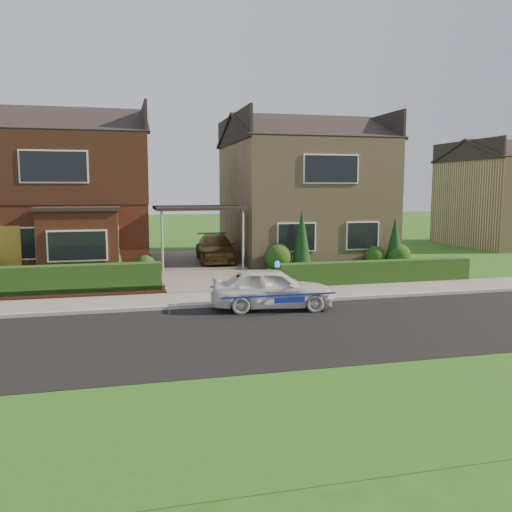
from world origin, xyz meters
name	(u,v)px	position (x,y,z in m)	size (l,w,h in m)	color
ground	(260,332)	(0.00, 0.00, 0.00)	(120.00, 120.00, 0.00)	#215516
road	(260,332)	(0.00, 0.00, 0.00)	(60.00, 6.00, 0.02)	black
kerb	(235,304)	(0.00, 3.05, 0.06)	(60.00, 0.16, 0.12)	#9E9993
sidewalk	(229,298)	(0.00, 4.10, 0.05)	(60.00, 2.00, 0.10)	slate
grass_verge	(337,412)	(0.00, -5.00, 0.00)	(60.00, 4.00, 0.01)	#215516
driveway	(199,267)	(0.00, 11.00, 0.06)	(3.80, 12.00, 0.12)	#666059
house_left	(65,183)	(-5.78, 13.90, 3.81)	(7.50, 9.53, 7.25)	brown
house_right	(302,186)	(5.80, 13.99, 3.66)	(7.50, 8.06, 7.25)	#9B845F
carport_link	(198,209)	(0.00, 10.95, 2.66)	(3.80, 3.00, 2.77)	black
dwarf_wall	(43,295)	(-5.80, 5.30, 0.18)	(7.70, 0.25, 0.36)	brown
hedge_left	(44,300)	(-5.80, 5.45, 0.00)	(7.50, 0.55, 0.90)	#193511
hedge_right	(376,285)	(5.80, 5.35, 0.00)	(7.50, 0.55, 0.80)	#193511
shrub_left_mid	(104,262)	(-4.00, 9.30, 0.66)	(1.32, 1.32, 1.32)	#193511
shrub_left_near	(145,265)	(-2.40, 9.60, 0.42)	(0.84, 0.84, 0.84)	#193511
shrub_right_near	(278,257)	(3.20, 9.40, 0.60)	(1.20, 1.20, 1.20)	#193511
shrub_right_mid	(375,257)	(7.80, 9.50, 0.48)	(0.96, 0.96, 0.96)	#193511
shrub_right_far	(398,255)	(8.80, 9.20, 0.54)	(1.08, 1.08, 1.08)	#193511
conifer_a	(302,241)	(4.20, 9.20, 1.30)	(0.90, 0.90, 2.60)	black
conifer_b	(395,243)	(8.60, 9.20, 1.10)	(0.90, 0.90, 2.20)	black
neighbour_right	(510,203)	(20.00, 16.00, 2.60)	(6.50, 7.00, 5.20)	#9B845F
police_car	(272,289)	(0.97, 2.40, 0.62)	(3.32, 3.77, 1.39)	silver
driveway_car	(216,248)	(1.00, 12.43, 0.73)	(1.72, 4.23, 1.23)	brown
potted_plant_b	(23,272)	(-6.99, 9.00, 0.42)	(0.46, 0.37, 0.83)	gray
potted_plant_c	(32,273)	(-6.67, 9.00, 0.34)	(0.38, 0.38, 0.69)	gray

